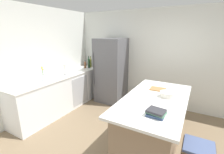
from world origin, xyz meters
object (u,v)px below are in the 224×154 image
at_px(paper_towel_roll, 65,69).
at_px(mixing_bowl, 167,94).
at_px(syrup_bottle, 85,65).
at_px(cookbook_stack, 156,113).
at_px(sink_faucet, 53,71).
at_px(wine_bottle, 89,63).
at_px(refrigerator, 111,71).
at_px(cutting_board, 158,89).
at_px(hot_sauce_bottle, 89,63).
at_px(flower_vase, 43,76).
at_px(kitchen_island, 153,123).
at_px(olive_oil_bottle, 91,63).

bearing_deg(paper_towel_roll, mixing_bowl, -6.22).
bearing_deg(syrup_bottle, cookbook_stack, -35.22).
height_order(sink_faucet, wine_bottle, wine_bottle).
bearing_deg(refrigerator, cutting_board, -31.62).
relative_size(hot_sauce_bottle, wine_bottle, 0.62).
relative_size(sink_faucet, flower_vase, 0.90).
height_order(kitchen_island, mixing_bowl, mixing_bowl).
bearing_deg(cutting_board, syrup_bottle, 160.63).
bearing_deg(syrup_bottle, hot_sauce_bottle, 102.94).
height_order(flower_vase, cookbook_stack, flower_vase).
distance_m(hot_sauce_bottle, syrup_bottle, 0.28).
height_order(hot_sauce_bottle, cutting_board, hot_sauce_bottle).
height_order(flower_vase, paper_towel_roll, flower_vase).
bearing_deg(syrup_bottle, sink_faucet, -92.75).
xyz_separation_m(kitchen_island, cookbook_stack, (0.15, -0.58, 0.51)).
xyz_separation_m(flower_vase, cutting_board, (2.39, 0.69, -0.10)).
bearing_deg(mixing_bowl, flower_vase, -171.22).
xyz_separation_m(flower_vase, mixing_bowl, (2.61, 0.40, -0.06)).
bearing_deg(paper_towel_roll, cutting_board, 0.03).
bearing_deg(paper_towel_roll, hot_sauce_bottle, 94.99).
xyz_separation_m(paper_towel_roll, hot_sauce_bottle, (-0.10, 1.13, -0.04)).
bearing_deg(syrup_bottle, flower_vase, -88.35).
xyz_separation_m(hot_sauce_bottle, olive_oil_bottle, (0.13, -0.08, 0.04)).
relative_size(paper_towel_roll, olive_oil_bottle, 0.92).
height_order(hot_sauce_bottle, syrup_bottle, syrup_bottle).
bearing_deg(refrigerator, kitchen_island, -40.59).
bearing_deg(mixing_bowl, olive_oil_bottle, 152.70).
height_order(syrup_bottle, cutting_board, syrup_bottle).
bearing_deg(kitchen_island, cookbook_stack, -75.33).
distance_m(kitchen_island, cookbook_stack, 0.78).
xyz_separation_m(flower_vase, wine_bottle, (0.03, 1.64, 0.03)).
distance_m(kitchen_island, paper_towel_roll, 2.57).
distance_m(olive_oil_bottle, syrup_bottle, 0.21).
bearing_deg(hot_sauce_bottle, wine_bottle, -52.96).
bearing_deg(flower_vase, paper_towel_roll, 90.73).
height_order(mixing_bowl, cutting_board, mixing_bowl).
height_order(syrup_bottle, mixing_bowl, syrup_bottle).
distance_m(mixing_bowl, cutting_board, 0.36).
bearing_deg(cookbook_stack, wine_bottle, 142.66).
bearing_deg(cookbook_stack, paper_towel_roll, 158.82).
relative_size(paper_towel_roll, syrup_bottle, 1.29).
xyz_separation_m(kitchen_island, refrigerator, (-1.65, 1.41, 0.44)).
distance_m(refrigerator, flower_vase, 1.86).
bearing_deg(paper_towel_roll, sink_faucet, -105.85).
xyz_separation_m(kitchen_island, wine_bottle, (-2.43, 1.39, 0.60)).
bearing_deg(refrigerator, wine_bottle, -178.32).
xyz_separation_m(olive_oil_bottle, cookbook_stack, (2.58, -2.06, -0.08)).
relative_size(kitchen_island, mixing_bowl, 7.88).
bearing_deg(kitchen_island, sink_faucet, 177.57).
distance_m(sink_faucet, cookbook_stack, 2.79).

